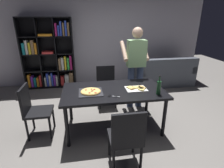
{
  "coord_description": "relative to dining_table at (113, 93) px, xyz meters",
  "views": [
    {
      "loc": [
        -0.48,
        -2.76,
        1.91
      ],
      "look_at": [
        0.0,
        0.15,
        0.8
      ],
      "focal_mm": 28.03,
      "sensor_mm": 36.0,
      "label": 1
    }
  ],
  "objects": [
    {
      "name": "person_serving_pizza",
      "position": [
        0.62,
        0.75,
        0.32
      ],
      "size": [
        0.55,
        0.54,
        1.75
      ],
      "color": "#38476B",
      "rests_on": "ground_plane"
    },
    {
      "name": "ground_plane",
      "position": [
        0.0,
        0.0,
        -0.68
      ],
      "size": [
        12.0,
        12.0,
        0.0
      ],
      "primitive_type": "plane",
      "color": "gray"
    },
    {
      "name": "chair_far_side",
      "position": [
        0.0,
        0.97,
        -0.17
      ],
      "size": [
        0.42,
        0.42,
        0.9
      ],
      "color": "black",
      "rests_on": "ground_plane"
    },
    {
      "name": "bookshelf",
      "position": [
        -1.42,
        2.38,
        0.2
      ],
      "size": [
        1.4,
        0.35,
        1.95
      ],
      "color": "black",
      "rests_on": "ground_plane"
    },
    {
      "name": "couch",
      "position": [
        1.9,
        1.99,
        -0.38
      ],
      "size": [
        1.71,
        0.87,
        0.85
      ],
      "color": "#4C515B",
      "rests_on": "ground_plane"
    },
    {
      "name": "wine_bottle",
      "position": [
        0.69,
        -0.3,
        0.19
      ],
      "size": [
        0.07,
        0.07,
        0.32
      ],
      "color": "#194723",
      "rests_on": "dining_table"
    },
    {
      "name": "chair_near_camera",
      "position": [
        -0.0,
        -0.97,
        -0.17
      ],
      "size": [
        0.42,
        0.42,
        0.9
      ],
      "color": "black",
      "rests_on": "ground_plane"
    },
    {
      "name": "dining_table",
      "position": [
        0.0,
        0.0,
        0.0
      ],
      "size": [
        1.74,
        0.98,
        0.75
      ],
      "color": "black",
      "rests_on": "ground_plane"
    },
    {
      "name": "pepperoni_pizza_on_tray",
      "position": [
        -0.39,
        -0.06,
        0.08
      ],
      "size": [
        0.39,
        0.39,
        0.04
      ],
      "color": "#2D2D33",
      "rests_on": "dining_table"
    },
    {
      "name": "kitchen_scissors",
      "position": [
        -0.07,
        -0.27,
        0.07
      ],
      "size": [
        0.2,
        0.13,
        0.01
      ],
      "color": "silver",
      "rests_on": "dining_table"
    },
    {
      "name": "back_wall",
      "position": [
        0.0,
        2.6,
        0.72
      ],
      "size": [
        6.4,
        0.1,
        2.8
      ],
      "primitive_type": "cube",
      "color": "#BCB7C6",
      "rests_on": "ground_plane"
    },
    {
      "name": "chair_left_end",
      "position": [
        -1.36,
        0.0,
        -0.17
      ],
      "size": [
        0.42,
        0.42,
        0.9
      ],
      "color": "black",
      "rests_on": "ground_plane"
    },
    {
      "name": "pizza_slices_on_towel",
      "position": [
        0.41,
        -0.03,
        0.08
      ],
      "size": [
        0.36,
        0.28,
        0.03
      ],
      "color": "white",
      "rests_on": "dining_table"
    }
  ]
}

